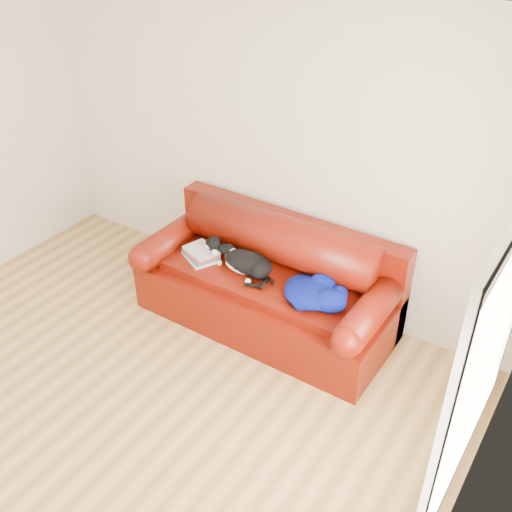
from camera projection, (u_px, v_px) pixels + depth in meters
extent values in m
plane|color=olive|center=(108.00, 416.00, 4.21)|extent=(4.50, 4.50, 0.00)
cube|color=beige|center=(264.00, 149.00, 4.88)|extent=(4.50, 0.02, 2.60)
cube|color=beige|center=(459.00, 433.00, 2.45)|extent=(0.02, 4.00, 2.60)
cube|color=white|center=(33.00, 32.00, 2.78)|extent=(4.50, 4.00, 0.02)
cube|color=white|center=(487.00, 354.00, 2.56)|extent=(0.01, 1.10, 1.30)
cube|color=white|center=(487.00, 354.00, 2.56)|extent=(0.03, 1.30, 1.50)
cube|color=#410302|center=(266.00, 301.00, 4.97)|extent=(2.10, 0.90, 0.42)
cube|color=#410302|center=(263.00, 280.00, 4.81)|extent=(1.66, 0.62, 0.10)
cylinder|color=black|center=(157.00, 301.00, 5.27)|extent=(0.06, 0.06, 0.05)
cylinder|color=black|center=(347.00, 386.00, 4.42)|extent=(0.06, 0.06, 0.05)
cylinder|color=black|center=(203.00, 266.00, 5.73)|extent=(0.06, 0.06, 0.05)
cylinder|color=black|center=(383.00, 337.00, 4.87)|extent=(0.06, 0.06, 0.05)
cube|color=#410302|center=(289.00, 260.00, 5.11)|extent=(2.10, 0.18, 0.85)
cylinder|color=#410302|center=(283.00, 240.00, 4.89)|extent=(1.70, 0.40, 0.40)
cylinder|color=#410302|center=(177.00, 235.00, 5.22)|extent=(0.24, 0.88, 0.24)
sphere|color=#410302|center=(142.00, 258.00, 4.92)|extent=(0.24, 0.24, 0.24)
cylinder|color=#410302|center=(373.00, 308.00, 4.36)|extent=(0.24, 0.88, 0.24)
sphere|color=#410302|center=(346.00, 342.00, 4.06)|extent=(0.24, 0.24, 0.24)
cube|color=silver|center=(201.00, 257.00, 4.98)|extent=(0.36, 0.33, 0.02)
cube|color=white|center=(201.00, 257.00, 4.98)|extent=(0.34, 0.31, 0.02)
cube|color=#1F5CA9|center=(201.00, 255.00, 4.96)|extent=(0.35, 0.31, 0.02)
cube|color=white|center=(201.00, 255.00, 4.96)|extent=(0.33, 0.30, 0.02)
cube|color=red|center=(201.00, 252.00, 4.95)|extent=(0.33, 0.29, 0.02)
cube|color=white|center=(201.00, 252.00, 4.95)|extent=(0.32, 0.28, 0.02)
cube|color=#BBBEC2|center=(201.00, 250.00, 4.94)|extent=(0.32, 0.28, 0.02)
cube|color=white|center=(201.00, 250.00, 4.94)|extent=(0.30, 0.26, 0.02)
ellipsoid|color=black|center=(248.00, 263.00, 4.77)|extent=(0.48, 0.35, 0.18)
ellipsoid|color=white|center=(242.00, 268.00, 4.77)|extent=(0.33, 0.22, 0.11)
ellipsoid|color=white|center=(232.00, 255.00, 4.86)|extent=(0.15, 0.14, 0.11)
ellipsoid|color=black|center=(260.00, 271.00, 4.70)|extent=(0.22, 0.22, 0.15)
ellipsoid|color=black|center=(227.00, 242.00, 4.92)|extent=(0.16, 0.15, 0.11)
ellipsoid|color=white|center=(222.00, 245.00, 4.91)|extent=(0.07, 0.07, 0.05)
sphere|color=#BF7272|center=(220.00, 245.00, 4.91)|extent=(0.02, 0.02, 0.02)
cone|color=black|center=(225.00, 239.00, 4.87)|extent=(0.06, 0.05, 0.05)
cone|color=black|center=(230.00, 237.00, 4.90)|extent=(0.06, 0.05, 0.05)
cylinder|color=black|center=(265.00, 283.00, 4.65)|extent=(0.06, 0.15, 0.04)
sphere|color=white|center=(228.00, 261.00, 4.92)|extent=(0.04, 0.04, 0.04)
sphere|color=white|center=(248.00, 282.00, 4.67)|extent=(0.04, 0.04, 0.04)
ellipsoid|color=#02114B|center=(312.00, 293.00, 4.47)|extent=(0.49, 0.46, 0.14)
ellipsoid|color=#02114B|center=(330.00, 300.00, 4.38)|extent=(0.30, 0.27, 0.16)
ellipsoid|color=#02114B|center=(301.00, 286.00, 4.57)|extent=(0.31, 0.34, 0.11)
ellipsoid|color=#02114B|center=(322.00, 284.00, 4.55)|extent=(0.25, 0.21, 0.16)
ellipsoid|color=#02114B|center=(302.00, 302.00, 4.41)|extent=(0.20, 0.21, 0.10)
ellipsoid|color=silver|center=(319.00, 298.00, 4.38)|extent=(0.20, 0.10, 0.04)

